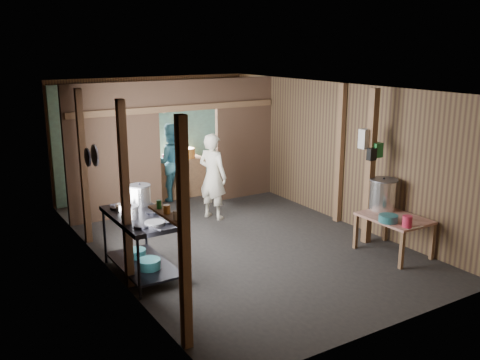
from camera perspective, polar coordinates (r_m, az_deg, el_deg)
floor at (r=9.24m, az=-0.66°, el=-6.36°), size 4.50×7.00×0.00m
ceiling at (r=8.66m, az=-0.71°, el=9.94°), size 4.50×7.00×0.00m
wall_back at (r=11.94m, az=-9.40°, el=4.70°), size 4.50×0.00×2.60m
wall_front at (r=6.24m, az=16.18°, el=-4.66°), size 4.50×0.00×2.60m
wall_left at (r=7.97m, az=-14.67°, el=-0.42°), size 0.00×7.00×2.60m
wall_right at (r=10.18m, az=10.25°, el=2.99°), size 0.00×7.00×2.60m
partition_left at (r=10.29m, az=-13.44°, el=2.95°), size 1.85×0.10×2.60m
partition_right at (r=11.51m, az=0.40°, el=4.53°), size 1.35×0.10×2.60m
partition_header at (r=10.74m, az=-5.67°, el=9.13°), size 1.30×0.10×0.60m
turquoise_panel at (r=11.90m, az=-9.28°, el=4.42°), size 4.40×0.06×2.50m
back_counter at (r=11.74m, az=-6.85°, el=0.26°), size 1.20×0.50×0.85m
wall_clock at (r=11.86m, az=-8.21°, el=7.61°), size 0.20×0.03×0.20m
post_left_a at (r=5.67m, az=-6.05°, el=-6.09°), size 0.10×0.12×2.60m
post_left_b at (r=7.26m, az=-12.25°, el=-1.73°), size 0.10×0.12×2.60m
post_left_c at (r=9.12m, az=-16.51°, el=1.29°), size 0.10×0.12×2.60m
post_right at (r=9.99m, az=10.72°, el=2.75°), size 0.10×0.12×2.60m
post_free at (r=8.99m, az=13.85°, el=1.29°), size 0.12×0.12×2.60m
cross_beam at (r=10.61m, az=-6.74°, el=7.68°), size 4.40×0.12×0.12m
pan_lid_big at (r=8.28m, az=-15.39°, el=2.56°), size 0.03×0.34×0.34m
pan_lid_small at (r=8.68m, az=-16.11°, el=2.37°), size 0.03×0.30×0.30m
wall_shelf at (r=6.08m, az=-7.87°, el=-3.72°), size 0.14×0.80×0.03m
jar_white at (r=5.84m, az=-6.90°, el=-3.77°), size 0.07×0.07×0.10m
jar_yellow at (r=6.06m, az=-7.90°, el=-3.14°), size 0.08×0.08×0.10m
jar_green at (r=6.25m, az=-8.72°, el=-2.61°), size 0.06×0.06×0.10m
bag_white at (r=8.92m, az=13.44°, el=4.36°), size 0.22×0.15×0.32m
bag_green at (r=8.94m, az=14.55°, el=3.14°), size 0.16×0.12×0.24m
bag_black at (r=8.84m, az=13.99°, el=2.72°), size 0.14×0.10×0.20m
gas_range at (r=7.84m, az=-10.45°, el=-6.93°), size 0.80×1.55×0.91m
prep_table at (r=8.86m, az=16.17°, el=-5.75°), size 0.76×1.05×0.62m
stove_pot_large at (r=8.12m, az=-10.74°, el=-1.67°), size 0.41×0.41×0.34m
stove_pot_med at (r=7.55m, az=-11.68°, el=-3.48°), size 0.25×0.25×0.20m
stove_saucepan at (r=7.94m, az=-12.71°, el=-2.90°), size 0.20×0.20×0.10m
frying_pan at (r=7.24m, az=-9.18°, el=-4.63°), size 0.42×0.56×0.07m
blue_tub_front at (r=7.73m, az=-9.78°, el=-8.91°), size 0.33×0.33×0.14m
blue_tub_back at (r=8.17m, az=-11.11°, el=-7.74°), size 0.29×0.29×0.12m
stock_pot at (r=9.04m, az=15.14°, el=-1.55°), size 0.52×0.52×0.54m
wash_basin at (r=8.48m, az=15.68°, el=-4.02°), size 0.35×0.35×0.11m
pink_bucket at (r=8.32m, az=17.57°, el=-4.27°), size 0.15×0.15×0.17m
knife at (r=8.33m, az=18.41°, el=-4.90°), size 0.30×0.06×0.01m
yellow_tub at (r=11.73m, az=-5.79°, el=2.93°), size 0.38×0.38×0.21m
red_cup at (r=11.53m, az=-8.14°, el=2.44°), size 0.11×0.11×0.12m
cook at (r=10.11m, az=-2.96°, el=0.40°), size 0.61×0.72×1.66m
worker_back at (r=11.39m, az=-7.49°, el=1.92°), size 0.93×0.79×1.67m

